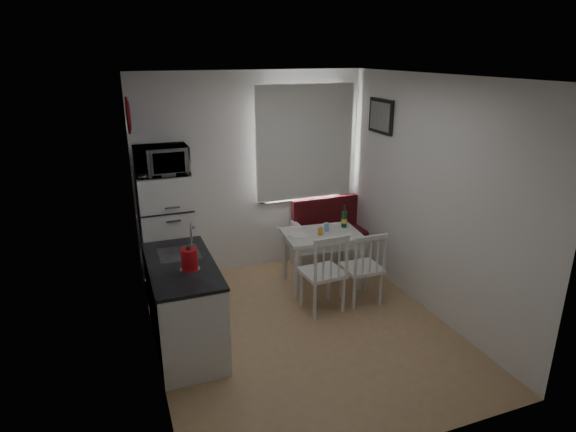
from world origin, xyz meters
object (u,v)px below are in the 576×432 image
dining_table (322,239)px  chair_left (327,265)px  fridge (167,234)px  kitchen_counter (184,305)px  bench (336,240)px  chair_right (366,261)px  wine_bottle (344,216)px  microwave (161,160)px  kettle (189,260)px

dining_table → chair_left: bearing=-105.5°
chair_left → fridge: 1.95m
kitchen_counter → fridge: fridge is taller
dining_table → bench: bearing=55.7°
dining_table → chair_right: chair_right is taller
fridge → chair_left: bearing=-37.0°
chair_right → wine_bottle: size_ratio=1.66×
microwave → chair_right: bearing=-28.5°
kettle → fridge: bearing=91.2°
bench → kettle: size_ratio=5.09×
kitchen_counter → microwave: microwave is taller
chair_left → microwave: microwave is taller
chair_left → bench: bearing=56.3°
chair_left → chair_right: bearing=-2.7°
kitchen_counter → kettle: size_ratio=5.39×
chair_right → kettle: (-2.02, -0.30, 0.47)m
chair_right → bench: bearing=79.4°
bench → kettle: 2.86m
bench → fridge: size_ratio=0.84×
chair_right → fridge: bearing=150.9°
chair_right → microwave: size_ratio=0.82×
fridge → dining_table: bearing=-15.6°
fridge → wine_bottle: 2.19m
bench → kettle: bearing=-145.3°
chair_right → microwave: 2.58m
chair_left → dining_table: bearing=66.2°
kettle → wine_bottle: 2.38m
kitchen_counter → kettle: 0.61m
chair_right → fridge: (-2.05, 1.17, 0.19)m
chair_left → kettle: (-1.52, -0.29, 0.44)m
microwave → fridge: bearing=90.0°
dining_table → chair_left: size_ratio=1.92×
kettle → bench: bearing=34.7°
dining_table → chair_right: 0.71m
bench → microwave: (-2.30, -0.16, 1.35)m
dining_table → fridge: bearing=169.4°
dining_table → chair_right: bearing=-64.3°
chair_right → wine_bottle: (0.10, 0.76, 0.28)m
microwave → dining_table: bearing=-14.1°
kitchen_counter → wine_bottle: kitchen_counter is taller
chair_right → kettle: bearing=-171.1°
microwave → kettle: size_ratio=2.41×
bench → kettle: kettle is taller
wine_bottle → microwave: bearing=170.7°
microwave → kettle: (0.03, -1.41, -0.63)m
wine_bottle → chair_left: bearing=-128.0°
microwave → chair_left: bearing=-35.8°
bench → wine_bottle: bearing=-106.4°
chair_right → dining_table: bearing=111.2°
chair_left → microwave: 2.19m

